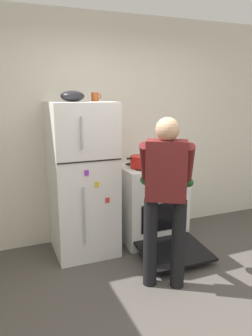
{
  "coord_description": "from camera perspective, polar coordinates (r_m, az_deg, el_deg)",
  "views": [
    {
      "loc": [
        -1.27,
        -1.86,
        1.81
      ],
      "look_at": [
        0.02,
        1.32,
        1.0
      ],
      "focal_mm": 34.71,
      "sensor_mm": 36.0,
      "label": 1
    }
  ],
  "objects": [
    {
      "name": "coffee_mug",
      "position": [
        3.64,
        -5.44,
        12.35
      ],
      "size": [
        0.11,
        0.08,
        0.1
      ],
      "color": "#B24C1E",
      "rests_on": "refrigerator"
    },
    {
      "name": "ground",
      "position": [
        2.89,
        10.55,
        -25.75
      ],
      "size": [
        8.0,
        8.0,
        0.0
      ],
      "primitive_type": "plane",
      "color": "#4C4742"
    },
    {
      "name": "kitchen_wall_back",
      "position": [
        4.04,
        -3.65,
        6.71
      ],
      "size": [
        6.0,
        0.1,
        2.7
      ],
      "primitive_type": "cube",
      "color": "silver",
      "rests_on": "ground"
    },
    {
      "name": "mixing_bowl",
      "position": [
        3.52,
        -9.4,
        12.35
      ],
      "size": [
        0.25,
        0.25,
        0.11
      ],
      "primitive_type": "ellipsoid",
      "color": "black",
      "rests_on": "refrigerator"
    },
    {
      "name": "red_pot",
      "position": [
        3.81,
        2.56,
        1.14
      ],
      "size": [
        0.34,
        0.24,
        0.14
      ],
      "color": "red",
      "rests_on": "stove_range"
    },
    {
      "name": "person_cook",
      "position": [
        2.97,
        7.01,
        -3.6
      ],
      "size": [
        0.65,
        0.69,
        1.6
      ],
      "color": "black",
      "rests_on": "ground"
    },
    {
      "name": "stove_range",
      "position": [
        4.05,
        4.37,
        -6.25
      ],
      "size": [
        0.76,
        1.24,
        0.94
      ],
      "color": "white",
      "rests_on": "ground"
    },
    {
      "name": "refrigerator",
      "position": [
        3.67,
        -7.65,
        -1.97
      ],
      "size": [
        0.68,
        0.72,
        1.71
      ],
      "color": "white",
      "rests_on": "ground"
    },
    {
      "name": "pepper_mill",
      "position": [
        4.23,
        6.84,
        2.6
      ],
      "size": [
        0.05,
        0.05,
        0.18
      ],
      "primitive_type": "cylinder",
      "color": "brown",
      "rests_on": "stove_range"
    }
  ]
}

